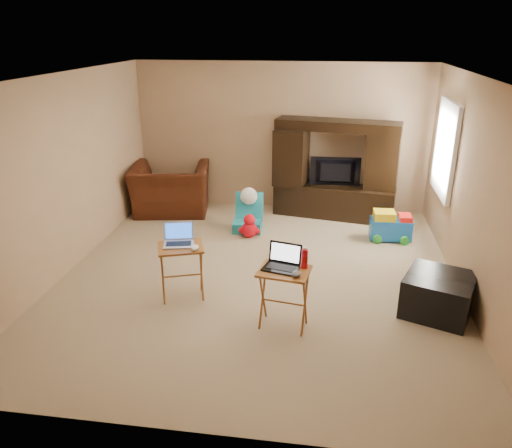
% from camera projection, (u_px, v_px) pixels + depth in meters
% --- Properties ---
extents(floor, '(5.50, 5.50, 0.00)m').
position_uv_depth(floor, '(258.00, 276.00, 6.49)').
color(floor, tan).
rests_on(floor, ground).
extents(ceiling, '(5.50, 5.50, 0.00)m').
position_uv_depth(ceiling, '(259.00, 76.00, 5.57)').
color(ceiling, silver).
rests_on(ceiling, ground).
extents(wall_back, '(5.00, 0.00, 5.00)m').
position_uv_depth(wall_back, '(281.00, 137.00, 8.56)').
color(wall_back, tan).
rests_on(wall_back, ground).
extents(wall_front, '(5.00, 0.00, 5.00)m').
position_uv_depth(wall_front, '(203.00, 296.00, 3.50)').
color(wall_front, tan).
rests_on(wall_front, ground).
extents(wall_left, '(0.00, 5.50, 5.50)m').
position_uv_depth(wall_left, '(65.00, 175.00, 6.37)').
color(wall_left, tan).
rests_on(wall_left, ground).
extents(wall_right, '(0.00, 5.50, 5.50)m').
position_uv_depth(wall_right, '(475.00, 193.00, 5.69)').
color(wall_right, tan).
rests_on(wall_right, ground).
extents(window_pane, '(0.00, 1.20, 1.20)m').
position_uv_depth(window_pane, '(447.00, 149.00, 7.07)').
color(window_pane, white).
rests_on(window_pane, ground).
extents(window_frame, '(0.06, 1.14, 1.34)m').
position_uv_depth(window_frame, '(445.00, 149.00, 7.07)').
color(window_frame, white).
rests_on(window_frame, ground).
extents(entertainment_center, '(2.05, 0.84, 1.63)m').
position_uv_depth(entertainment_center, '(335.00, 170.00, 8.24)').
color(entertainment_center, black).
rests_on(entertainment_center, floor).
extents(television, '(0.83, 0.14, 0.48)m').
position_uv_depth(television, '(335.00, 172.00, 8.22)').
color(television, black).
rests_on(television, entertainment_center).
extents(recliner, '(1.45, 1.32, 0.83)m').
position_uv_depth(recliner, '(171.00, 189.00, 8.57)').
color(recliner, '#481B0F').
rests_on(recliner, floor).
extents(child_rocker, '(0.47, 0.53, 0.59)m').
position_uv_depth(child_rocker, '(248.00, 213.00, 7.84)').
color(child_rocker, teal).
rests_on(child_rocker, floor).
extents(plush_toy, '(0.34, 0.28, 0.38)m').
position_uv_depth(plush_toy, '(249.00, 226.00, 7.61)').
color(plush_toy, red).
rests_on(plush_toy, floor).
extents(push_toy, '(0.63, 0.46, 0.46)m').
position_uv_depth(push_toy, '(391.00, 225.00, 7.51)').
color(push_toy, blue).
rests_on(push_toy, floor).
extents(ottoman, '(0.91, 0.91, 0.45)m').
position_uv_depth(ottoman, '(438.00, 295.00, 5.57)').
color(ottoman, black).
rests_on(ottoman, floor).
extents(tray_table_left, '(0.62, 0.56, 0.67)m').
position_uv_depth(tray_table_left, '(182.00, 272.00, 5.85)').
color(tray_table_left, '#A56928').
rests_on(tray_table_left, floor).
extents(tray_table_right, '(0.58, 0.49, 0.68)m').
position_uv_depth(tray_table_right, '(284.00, 299.00, 5.27)').
color(tray_table_right, '#A26627').
rests_on(tray_table_right, floor).
extents(laptop_left, '(0.41, 0.36, 0.24)m').
position_uv_depth(laptop_left, '(178.00, 236.00, 5.71)').
color(laptop_left, '#A9A9AD').
rests_on(laptop_left, tray_table_left).
extents(laptop_right, '(0.41, 0.36, 0.24)m').
position_uv_depth(laptop_right, '(281.00, 258.00, 5.12)').
color(laptop_right, black).
rests_on(laptop_right, tray_table_right).
extents(mouse_left, '(0.10, 0.14, 0.06)m').
position_uv_depth(mouse_left, '(195.00, 248.00, 5.63)').
color(mouse_left, white).
rests_on(mouse_left, tray_table_left).
extents(mouse_right, '(0.11, 0.15, 0.06)m').
position_uv_depth(mouse_right, '(296.00, 274.00, 5.01)').
color(mouse_right, '#3E3E43').
rests_on(mouse_right, tray_table_right).
extents(water_bottle, '(0.07, 0.07, 0.21)m').
position_uv_depth(water_bottle, '(305.00, 259.00, 5.15)').
color(water_bottle, red).
rests_on(water_bottle, tray_table_right).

